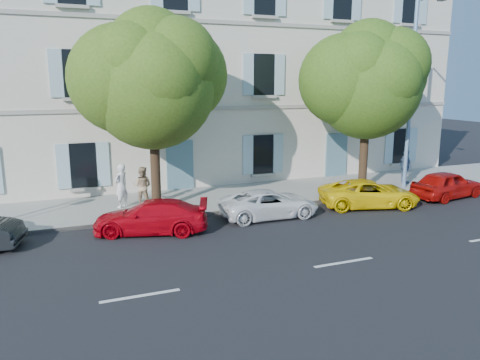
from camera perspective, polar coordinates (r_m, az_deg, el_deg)
name	(u,v)px	position (r m, az deg, el deg)	size (l,w,h in m)	color
ground	(283,225)	(17.65, 5.24, -5.47)	(90.00, 90.00, 0.00)	black
sidewalk	(239,196)	(21.54, -0.10, -2.01)	(36.00, 4.50, 0.15)	#A09E96
kerb	(258,208)	(19.61, 2.23, -3.41)	(36.00, 0.16, 0.16)	#9E998E
building	(200,68)	(26.36, -4.84, 13.48)	(28.00, 7.00, 12.00)	beige
car_red_coupe	(151,217)	(16.85, -10.81, -4.42)	(1.63, 4.01, 1.16)	#BC0512
car_white_coupe	(269,204)	(18.45, 3.60, -2.90)	(1.82, 3.95, 1.10)	white
car_yellow_supercar	(369,193)	(20.68, 15.46, -1.59)	(1.94, 4.20, 1.17)	yellow
car_red_hatchback	(447,184)	(23.43, 23.93, -0.50)	(1.51, 3.75, 1.28)	#B10E0A
tree_left	(152,86)	(18.81, -10.64, 11.16)	(4.94, 4.94, 7.66)	#3A2819
tree_right	(367,86)	(22.97, 15.27, 10.96)	(4.95, 4.95, 7.63)	#3A2819
street_lamp	(414,84)	(23.81, 20.45, 10.90)	(0.45, 1.89, 8.82)	#7293BF
pedestrian_a	(121,186)	(19.83, -14.27, -0.68)	(0.66, 0.44, 1.82)	white
pedestrian_b	(142,186)	(19.88, -11.82, -0.76)	(0.81, 0.63, 1.67)	tan
pedestrian_c	(406,166)	(25.27, 19.53, 1.59)	(1.03, 0.43, 1.76)	slate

